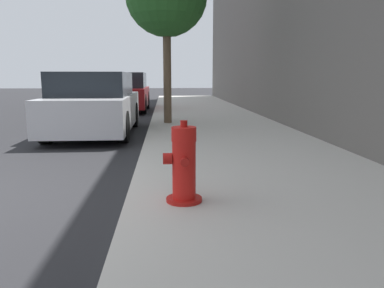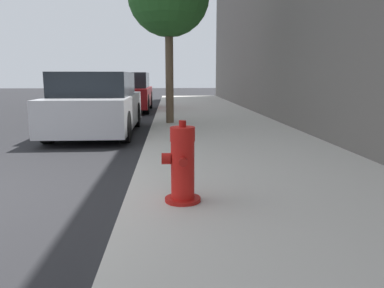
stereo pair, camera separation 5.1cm
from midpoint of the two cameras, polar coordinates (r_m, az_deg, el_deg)
The scene contains 4 objects.
sidewalk_slab at distance 4.31m, azimuth 13.91°, elevation -7.14°, with size 3.40×40.00×0.12m.
fire_hydrant at distance 3.62m, azimuth -1.09°, elevation -3.32°, with size 0.38×0.38×0.80m.
parked_car_near at distance 8.92m, azimuth -14.13°, elevation 5.84°, with size 1.74×3.97×1.42m.
parked_car_mid at distance 14.69m, azimuth -9.62°, elevation 7.72°, with size 1.71×3.81×1.47m.
Camera 2 is at (2.48, -3.92, 1.32)m, focal length 35.00 mm.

